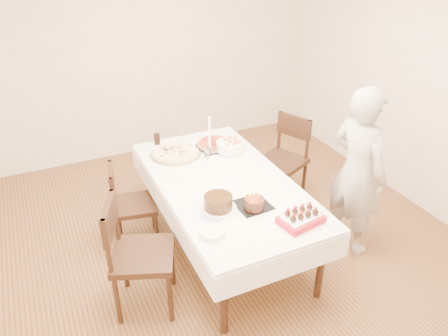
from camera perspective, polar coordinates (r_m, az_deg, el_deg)
name	(u,v)px	position (r m, az deg, el deg)	size (l,w,h in m)	color
floor	(233,252)	(4.33, 1.14, -10.87)	(5.00, 5.00, 0.00)	#4F321B
wall_back	(148,52)	(5.83, -9.96, 14.67)	(4.50, 0.04, 2.70)	#F2E2CB
wall_right	(434,86)	(4.97, 25.69, 9.60)	(0.04, 5.00, 2.70)	#F2E2CB
dining_table	(224,215)	(4.17, 0.00, -6.13)	(1.14, 2.14, 0.75)	white
chair_right_savory	(281,162)	(4.86, 7.51, 0.83)	(0.50, 0.50, 0.98)	black
chair_left_savory	(135,205)	(4.29, -11.56, -4.74)	(0.44, 0.44, 0.86)	black
chair_left_dessert	(143,255)	(3.57, -10.51, -11.17)	(0.52, 0.52, 1.02)	black
person	(357,172)	(4.14, 17.01, -0.53)	(0.60, 0.39, 1.64)	#ABA7A1
pizza_white	(175,153)	(4.42, -6.36, 1.97)	(0.52, 0.52, 0.04)	beige
pizza_pepperoni	(215,144)	(4.58, -1.19, 3.17)	(0.40, 0.40, 0.04)	red
red_placemat	(226,146)	(4.59, 0.25, 2.92)	(0.23, 0.23, 0.01)	#B21E1E
pasta_bowl	(231,146)	(4.46, 0.86, 2.88)	(0.29, 0.29, 0.09)	white
taper_candle	(210,135)	(4.33, -1.90, 4.30)	(0.09, 0.09, 0.42)	white
shaker_pair	(207,154)	(4.32, -2.20, 1.80)	(0.08, 0.08, 0.09)	white
cola_glass	(157,139)	(4.65, -8.75, 3.78)	(0.06, 0.06, 0.12)	black
layer_cake	(218,203)	(3.56, -0.76, -4.54)	(0.30, 0.30, 0.12)	#331E0C
cake_board	(253,205)	(3.64, 3.76, -4.89)	(0.28, 0.28, 0.01)	black
birthday_cake	(254,200)	(3.55, 3.96, -4.18)	(0.16, 0.16, 0.16)	black
strawberry_box	(301,218)	(3.47, 10.02, -6.47)	(0.34, 0.23, 0.08)	#A6121F
box_lid	(301,216)	(3.56, 9.98, -6.24)	(0.26, 0.17, 0.02)	beige
plate_stack	(212,233)	(3.31, -1.55, -8.44)	(0.19, 0.19, 0.04)	white
china_plate	(212,215)	(3.51, -1.54, -6.21)	(0.20, 0.20, 0.01)	white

